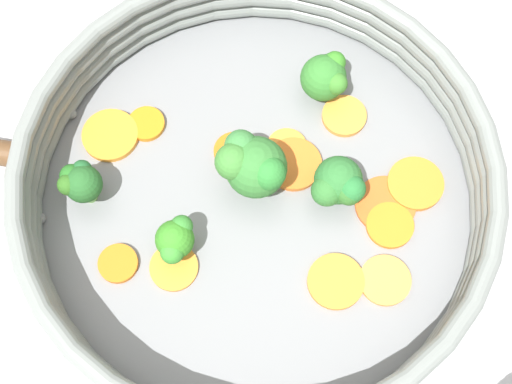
{
  "coord_description": "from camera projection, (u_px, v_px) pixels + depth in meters",
  "views": [
    {
      "loc": [
        0.18,
        -0.08,
        0.53
      ],
      "look_at": [
        0.0,
        0.0,
        0.03
      ],
      "focal_mm": 50.0,
      "sensor_mm": 36.0,
      "label": 1
    }
  ],
  "objects": [
    {
      "name": "carrot_slice_7",
      "position": [
        385.0,
        205.0,
        0.55
      ],
      "size": [
        0.06,
        0.06,
        0.0
      ],
      "primitive_type": "cylinder",
      "rotation": [
        0.0,
        0.0,
        1.15
      ],
      "color": "#D65E23",
      "rests_on": "skillet"
    },
    {
      "name": "carrot_slice_11",
      "position": [
        236.0,
        151.0,
        0.57
      ],
      "size": [
        0.04,
        0.04,
        0.0
      ],
      "primitive_type": "cylinder",
      "rotation": [
        0.0,
        0.0,
        4.53
      ],
      "color": "orange",
      "rests_on": "skillet"
    },
    {
      "name": "carrot_slice_0",
      "position": [
        287.0,
        147.0,
        0.57
      ],
      "size": [
        0.05,
        0.05,
        0.0
      ],
      "primitive_type": "cylinder",
      "rotation": [
        0.0,
        0.0,
        2.45
      ],
      "color": "orange",
      "rests_on": "skillet"
    },
    {
      "name": "broccoli_floret_0",
      "position": [
        339.0,
        184.0,
        0.54
      ],
      "size": [
        0.04,
        0.04,
        0.04
      ],
      "color": "#61924E",
      "rests_on": "skillet"
    },
    {
      "name": "skillet_rim_wall",
      "position": [
        256.0,
        185.0,
        0.53
      ],
      "size": [
        0.36,
        0.36,
        0.06
      ],
      "color": "gray",
      "rests_on": "skillet"
    },
    {
      "name": "carrot_slice_5",
      "position": [
        344.0,
        116.0,
        0.58
      ],
      "size": [
        0.05,
        0.05,
        0.0
      ],
      "primitive_type": "cylinder",
      "rotation": [
        0.0,
        0.0,
        0.96
      ],
      "color": "orange",
      "rests_on": "skillet"
    },
    {
      "name": "skillet_rivet_right",
      "position": [
        40.0,
        218.0,
        0.55
      ],
      "size": [
        0.01,
        0.01,
        0.01
      ],
      "primitive_type": "sphere",
      "color": "gray",
      "rests_on": "skillet"
    },
    {
      "name": "broccoli_floret_1",
      "position": [
        253.0,
        166.0,
        0.53
      ],
      "size": [
        0.06,
        0.05,
        0.06
      ],
      "color": "#7EB46A",
      "rests_on": "skillet"
    },
    {
      "name": "carrot_slice_10",
      "position": [
        118.0,
        264.0,
        0.54
      ],
      "size": [
        0.04,
        0.04,
        0.01
      ],
      "primitive_type": "cylinder",
      "rotation": [
        0.0,
        0.0,
        1.31
      ],
      "color": "orange",
      "rests_on": "skillet"
    },
    {
      "name": "carrot_slice_3",
      "position": [
        336.0,
        281.0,
        0.53
      ],
      "size": [
        0.04,
        0.04,
        0.0
      ],
      "primitive_type": "cylinder",
      "rotation": [
        0.0,
        0.0,
        4.75
      ],
      "color": "orange",
      "rests_on": "skillet"
    },
    {
      "name": "ground_plane",
      "position": [
        256.0,
        204.0,
        0.57
      ],
      "size": [
        4.0,
        4.0,
        0.0
      ],
      "primitive_type": "plane",
      "color": "#B4B5B9"
    },
    {
      "name": "broccoli_floret_4",
      "position": [
        80.0,
        182.0,
        0.53
      ],
      "size": [
        0.03,
        0.03,
        0.04
      ],
      "color": "#6FA751",
      "rests_on": "skillet"
    },
    {
      "name": "broccoli_floret_3",
      "position": [
        326.0,
        77.0,
        0.57
      ],
      "size": [
        0.04,
        0.04,
        0.04
      ],
      "color": "#8CA85F",
      "rests_on": "skillet"
    },
    {
      "name": "skillet",
      "position": [
        256.0,
        201.0,
        0.56
      ],
      "size": [
        0.35,
        0.35,
        0.01
      ],
      "primitive_type": "cylinder",
      "color": "gray",
      "rests_on": "ground_plane"
    },
    {
      "name": "carrot_slice_9",
      "position": [
        174.0,
        267.0,
        0.54
      ],
      "size": [
        0.05,
        0.05,
        0.0
      ],
      "primitive_type": "cylinder",
      "rotation": [
        0.0,
        0.0,
        4.27
      ],
      "color": "orange",
      "rests_on": "skillet"
    },
    {
      "name": "carrot_slice_8",
      "position": [
        385.0,
        280.0,
        0.53
      ],
      "size": [
        0.06,
        0.06,
        0.0
      ],
      "primitive_type": "cylinder",
      "rotation": [
        0.0,
        0.0,
        3.9
      ],
      "color": "#F99942",
      "rests_on": "skillet"
    },
    {
      "name": "carrot_slice_4",
      "position": [
        390.0,
        225.0,
        0.55
      ],
      "size": [
        0.05,
        0.05,
        0.0
      ],
      "primitive_type": "cylinder",
      "rotation": [
        0.0,
        0.0,
        2.25
      ],
      "color": "orange",
      "rests_on": "skillet"
    },
    {
      "name": "carrot_slice_1",
      "position": [
        146.0,
        124.0,
        0.58
      ],
      "size": [
        0.04,
        0.04,
        0.01
      ],
      "primitive_type": "cylinder",
      "rotation": [
        0.0,
        0.0,
        5.38
      ],
      "color": "orange",
      "rests_on": "skillet"
    },
    {
      "name": "skillet_rivet_left",
      "position": [
        71.0,
        114.0,
        0.58
      ],
      "size": [
        0.01,
        0.01,
        0.01
      ],
      "primitive_type": "sphere",
      "color": "gray",
      "rests_on": "skillet"
    },
    {
      "name": "broccoli_floret_2",
      "position": [
        175.0,
        240.0,
        0.52
      ],
      "size": [
        0.03,
        0.03,
        0.04
      ],
      "color": "#698951",
      "rests_on": "skillet"
    },
    {
      "name": "carrot_slice_2",
      "position": [
        415.0,
        184.0,
        0.56
      ],
      "size": [
        0.06,
        0.06,
        0.01
      ],
      "primitive_type": "cylinder",
      "rotation": [
        0.0,
        0.0,
        3.66
      ],
      "color": "orange",
      "rests_on": "skillet"
    },
    {
      "name": "carrot_slice_6",
      "position": [
        294.0,
        164.0,
        0.56
      ],
      "size": [
        0.06,
        0.06,
        0.01
      ],
      "primitive_type": "cylinder",
      "rotation": [
        0.0,
        0.0,
        3.46
      ],
      "color": "orange",
      "rests_on": "skillet"
    },
    {
      "name": "carrot_slice_12",
      "position": [
        110.0,
        135.0,
        0.57
      ],
      "size": [
        0.05,
        0.05,
        0.01
      ],
      "primitive_type": "cylinder",
      "rotation": [
        0.0,
        0.0,
        1.59
      ],
      "color": "orange",
      "rests_on": "skillet"
    }
  ]
}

